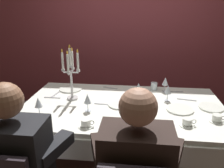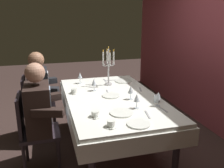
# 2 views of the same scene
# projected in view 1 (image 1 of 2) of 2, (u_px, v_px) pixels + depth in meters

# --- Properties ---
(ground_plane) EXTENTS (12.00, 12.00, 0.00)m
(ground_plane) POSITION_uv_depth(u_px,v_px,m) (122.00, 168.00, 2.42)
(ground_plane) COLOR #3B2A26
(back_wall) EXTENTS (6.00, 0.12, 2.70)m
(back_wall) POSITION_uv_depth(u_px,v_px,m) (131.00, 24.00, 3.53)
(back_wall) COLOR #963C45
(back_wall) RESTS_ON ground_plane
(dining_table) EXTENTS (1.94, 1.14, 0.74)m
(dining_table) POSITION_uv_depth(u_px,v_px,m) (123.00, 116.00, 2.21)
(dining_table) COLOR white
(dining_table) RESTS_ON ground_plane
(candelabra) EXTENTS (0.19, 0.19, 0.55)m
(candelabra) POSITION_uv_depth(u_px,v_px,m) (71.00, 75.00, 2.22)
(candelabra) COLOR silver
(candelabra) RESTS_ON dining_table
(dinner_plate_0) EXTENTS (0.25, 0.25, 0.01)m
(dinner_plate_0) POSITION_uv_depth(u_px,v_px,m) (180.00, 109.00, 2.07)
(dinner_plate_0) COLOR white
(dinner_plate_0) RESTS_ON dining_table
(dinner_plate_1) EXTENTS (0.25, 0.25, 0.01)m
(dinner_plate_1) POSITION_uv_depth(u_px,v_px,m) (70.00, 89.00, 2.56)
(dinner_plate_1) COLOR white
(dinner_plate_1) RESTS_ON dining_table
(dinner_plate_2) EXTENTS (0.22, 0.22, 0.01)m
(dinner_plate_2) POSITION_uv_depth(u_px,v_px,m) (211.00, 107.00, 2.10)
(dinner_plate_2) COLOR white
(dinner_plate_2) RESTS_ON dining_table
(dinner_plate_3) EXTENTS (0.23, 0.23, 0.01)m
(dinner_plate_3) POSITION_uv_depth(u_px,v_px,m) (120.00, 104.00, 2.17)
(dinner_plate_3) COLOR white
(dinner_plate_3) RESTS_ON dining_table
(wine_glass_0) EXTENTS (0.07, 0.07, 0.16)m
(wine_glass_0) POSITION_uv_depth(u_px,v_px,m) (138.00, 87.00, 2.29)
(wine_glass_0) COLOR silver
(wine_glass_0) RESTS_ON dining_table
(wine_glass_1) EXTENTS (0.07, 0.07, 0.16)m
(wine_glass_1) POSITION_uv_depth(u_px,v_px,m) (38.00, 103.00, 1.93)
(wine_glass_1) COLOR silver
(wine_glass_1) RESTS_ON dining_table
(wine_glass_2) EXTENTS (0.07, 0.07, 0.16)m
(wine_glass_2) POSITION_uv_depth(u_px,v_px,m) (168.00, 90.00, 2.23)
(wine_glass_2) COLOR silver
(wine_glass_2) RESTS_ON dining_table
(wine_glass_3) EXTENTS (0.07, 0.07, 0.16)m
(wine_glass_3) POSITION_uv_depth(u_px,v_px,m) (165.00, 82.00, 2.46)
(wine_glass_3) COLOR silver
(wine_glass_3) RESTS_ON dining_table
(wine_glass_4) EXTENTS (0.07, 0.07, 0.16)m
(wine_glass_4) POSITION_uv_depth(u_px,v_px,m) (88.00, 99.00, 2.01)
(wine_glass_4) COLOR silver
(wine_glass_4) RESTS_ON dining_table
(water_tumbler_0) EXTENTS (0.07, 0.07, 0.09)m
(water_tumbler_0) POSITION_uv_depth(u_px,v_px,m) (154.00, 86.00, 2.54)
(water_tumbler_0) COLOR silver
(water_tumbler_0) RESTS_ON dining_table
(coffee_cup_0) EXTENTS (0.13, 0.12, 0.06)m
(coffee_cup_0) POSITION_uv_depth(u_px,v_px,m) (86.00, 123.00, 1.78)
(coffee_cup_0) COLOR white
(coffee_cup_0) RESTS_ON dining_table
(coffee_cup_1) EXTENTS (0.13, 0.12, 0.06)m
(coffee_cup_1) POSITION_uv_depth(u_px,v_px,m) (187.00, 122.00, 1.80)
(coffee_cup_1) COLOR white
(coffee_cup_1) RESTS_ON dining_table
(coffee_cup_2) EXTENTS (0.13, 0.12, 0.06)m
(coffee_cup_2) POSITION_uv_depth(u_px,v_px,m) (217.00, 119.00, 1.86)
(coffee_cup_2) COLOR white
(coffee_cup_2) RESTS_ON dining_table
(fork_0) EXTENTS (0.17, 0.03, 0.01)m
(fork_0) POSITION_uv_depth(u_px,v_px,m) (103.00, 104.00, 2.18)
(fork_0) COLOR #B7B7BC
(fork_0) RESTS_ON dining_table
(fork_1) EXTENTS (0.17, 0.04, 0.01)m
(fork_1) POSITION_uv_depth(u_px,v_px,m) (175.00, 92.00, 2.49)
(fork_1) COLOR #B7B7BC
(fork_1) RESTS_ON dining_table
(fork_2) EXTENTS (0.17, 0.02, 0.01)m
(fork_2) POSITION_uv_depth(u_px,v_px,m) (52.00, 98.00, 2.33)
(fork_2) COLOR #B7B7BC
(fork_2) RESTS_ON dining_table
(spoon_3) EXTENTS (0.17, 0.06, 0.01)m
(spoon_3) POSITION_uv_depth(u_px,v_px,m) (110.00, 88.00, 2.60)
(spoon_3) COLOR #B7B7BC
(spoon_3) RESTS_ON dining_table
(fork_4) EXTENTS (0.05, 0.17, 0.01)m
(fork_4) POSITION_uv_depth(u_px,v_px,m) (55.00, 95.00, 2.41)
(fork_4) COLOR #B7B7BC
(fork_4) RESTS_ON dining_table
(knife_5) EXTENTS (0.19, 0.05, 0.01)m
(knife_5) POSITION_uv_depth(u_px,v_px,m) (187.00, 100.00, 2.28)
(knife_5) COLOR #B7B7BC
(knife_5) RESTS_ON dining_table
(seated_diner_0) EXTENTS (0.63, 0.48, 1.24)m
(seated_diner_0) POSITION_uv_depth(u_px,v_px,m) (14.00, 160.00, 1.41)
(seated_diner_0) COLOR #2B232A
(seated_diner_0) RESTS_ON ground_plane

